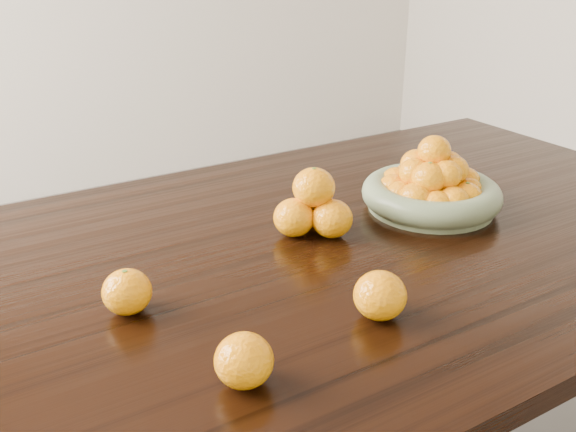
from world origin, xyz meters
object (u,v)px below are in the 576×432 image
fruit_bowl (432,188)px  loose_orange_0 (127,292)px  orange_pyramid (313,207)px  dining_table (271,299)px

fruit_bowl → loose_orange_0: size_ratio=3.83×
orange_pyramid → fruit_bowl: bearing=-7.0°
orange_pyramid → loose_orange_0: orange_pyramid is taller
dining_table → orange_pyramid: (0.12, 0.05, 0.14)m
dining_table → fruit_bowl: (0.39, 0.02, 0.14)m
dining_table → fruit_bowl: bearing=2.2°
fruit_bowl → loose_orange_0: 0.67m
fruit_bowl → orange_pyramid: 0.27m
orange_pyramid → loose_orange_0: size_ratio=2.00×
dining_table → orange_pyramid: size_ratio=13.33×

